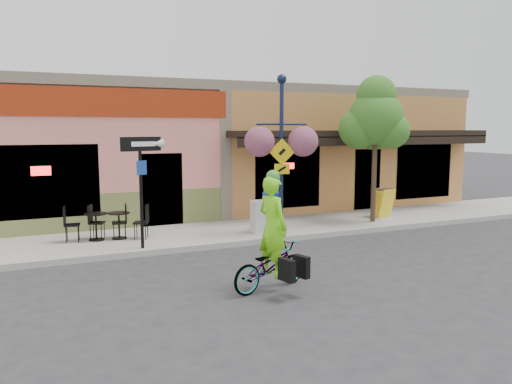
% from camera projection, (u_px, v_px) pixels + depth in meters
% --- Properties ---
extents(ground, '(90.00, 90.00, 0.00)m').
position_uv_depth(ground, '(308.00, 244.00, 13.10)').
color(ground, '#2D2D30').
rests_on(ground, ground).
extents(sidewalk, '(24.00, 3.00, 0.15)m').
position_uv_depth(sidewalk, '(274.00, 228.00, 14.90)').
color(sidewalk, '#9E9B93').
rests_on(sidewalk, ground).
extents(curb, '(24.00, 0.12, 0.15)m').
position_uv_depth(curb, '(298.00, 237.00, 13.59)').
color(curb, '#A8A59E').
rests_on(curb, ground).
extents(building, '(18.20, 8.20, 4.50)m').
position_uv_depth(building, '(213.00, 148.00, 19.60)').
color(building, '#EE8375').
rests_on(building, ground).
extents(bicycle, '(1.82, 1.04, 0.90)m').
position_uv_depth(bicycle, '(270.00, 266.00, 9.42)').
color(bicycle, maroon).
rests_on(bicycle, ground).
extents(cyclist_rider, '(0.63, 0.79, 1.91)m').
position_uv_depth(cyclist_rider, '(273.00, 240.00, 9.38)').
color(cyclist_rider, '#7DEF19').
rests_on(cyclist_rider, ground).
extents(lamp_post, '(1.48, 0.94, 4.32)m').
position_uv_depth(lamp_post, '(281.00, 155.00, 13.52)').
color(lamp_post, '#131E3C').
rests_on(lamp_post, sidewalk).
extents(one_way_sign, '(1.05, 0.48, 2.68)m').
position_uv_depth(one_way_sign, '(141.00, 193.00, 11.90)').
color(one_way_sign, black).
rests_on(one_way_sign, sidewalk).
extents(cafe_set_left, '(1.64, 0.99, 0.93)m').
position_uv_depth(cafe_set_left, '(96.00, 223.00, 12.86)').
color(cafe_set_left, black).
rests_on(cafe_set_left, sidewalk).
extents(cafe_set_right, '(1.70, 1.28, 0.91)m').
position_uv_depth(cafe_set_right, '(119.00, 222.00, 13.05)').
color(cafe_set_right, black).
rests_on(cafe_set_right, sidewalk).
extents(newspaper_box_blue, '(0.61, 0.58, 1.08)m').
position_uv_depth(newspaper_box_blue, '(272.00, 212.00, 14.08)').
color(newspaper_box_blue, '#1B3BA5').
rests_on(newspaper_box_blue, sidewalk).
extents(newspaper_box_grey, '(0.43, 0.39, 0.90)m').
position_uv_depth(newspaper_box_grey, '(260.00, 217.00, 13.83)').
color(newspaper_box_grey, silver).
rests_on(newspaper_box_grey, sidewalk).
extents(street_tree, '(2.23, 2.23, 4.52)m').
position_uv_depth(street_tree, '(375.00, 149.00, 15.26)').
color(street_tree, '#3D7A26').
rests_on(street_tree, sidewalk).
extents(sandwich_board, '(0.62, 0.49, 0.94)m').
position_uv_depth(sandwich_board, '(387.00, 203.00, 16.12)').
color(sandwich_board, yellow).
rests_on(sandwich_board, sidewalk).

